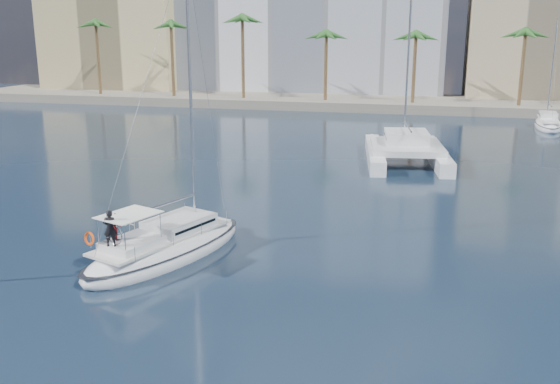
# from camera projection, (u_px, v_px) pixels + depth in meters

# --- Properties ---
(ground) EXTENTS (160.00, 160.00, 0.00)m
(ground) POSITION_uv_depth(u_px,v_px,m) (258.00, 268.00, 28.81)
(ground) COLOR black
(ground) RESTS_ON ground
(quay) EXTENTS (120.00, 14.00, 1.20)m
(quay) POSITION_uv_depth(u_px,v_px,m) (376.00, 102.00, 85.95)
(quay) COLOR gray
(quay) RESTS_ON ground
(building_modern) EXTENTS (42.00, 16.00, 28.00)m
(building_modern) POSITION_uv_depth(u_px,v_px,m) (308.00, 5.00, 96.47)
(building_modern) COLOR white
(building_modern) RESTS_ON ground
(building_tan_left) EXTENTS (22.00, 14.00, 22.00)m
(building_tan_left) POSITION_uv_depth(u_px,v_px,m) (120.00, 25.00, 100.27)
(building_tan_left) COLOR tan
(building_tan_left) RESTS_ON ground
(building_beige) EXTENTS (20.00, 14.00, 20.00)m
(building_beige) POSITION_uv_depth(u_px,v_px,m) (543.00, 32.00, 87.00)
(building_beige) COLOR #CAB791
(building_beige) RESTS_ON ground
(palm_left) EXTENTS (3.60, 3.60, 12.30)m
(palm_left) POSITION_uv_depth(u_px,v_px,m) (132.00, 30.00, 87.37)
(palm_left) COLOR brown
(palm_left) RESTS_ON ground
(palm_centre) EXTENTS (3.60, 3.60, 12.30)m
(palm_centre) POSITION_uv_depth(u_px,v_px,m) (376.00, 30.00, 79.69)
(palm_centre) COLOR brown
(palm_centre) RESTS_ON ground
(main_sloop) EXTENTS (6.60, 10.68, 15.13)m
(main_sloop) POSITION_uv_depth(u_px,v_px,m) (166.00, 247.00, 30.06)
(main_sloop) COLOR white
(main_sloop) RESTS_ON ground
(catamaran) EXTENTS (7.82, 13.16, 18.10)m
(catamaran) POSITION_uv_depth(u_px,v_px,m) (406.00, 147.00, 51.24)
(catamaran) COLOR white
(catamaran) RESTS_ON ground
(seagull) EXTENTS (0.99, 0.42, 0.18)m
(seagull) POSITION_uv_depth(u_px,v_px,m) (125.00, 224.00, 31.66)
(seagull) COLOR silver
(seagull) RESTS_ON ground
(moored_yacht_a) EXTENTS (3.37, 9.52, 11.90)m
(moored_yacht_a) POSITION_uv_depth(u_px,v_px,m) (547.00, 128.00, 68.43)
(moored_yacht_a) COLOR white
(moored_yacht_a) RESTS_ON ground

